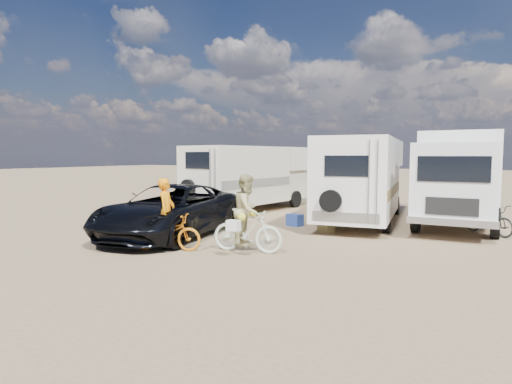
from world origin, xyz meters
The scene contains 12 objects.
ground centered at (0.00, 0.00, 0.00)m, with size 140.00×140.00×0.00m, color #947958.
rv_main centered at (0.35, 6.76, 1.48)m, with size 2.25×7.38×2.96m, color white, non-canonical shape.
rv_left centered at (-4.75, 7.43, 1.38)m, with size 2.27×6.57×2.75m, color silver, non-canonical shape.
box_truck centered at (3.45, 7.28, 1.58)m, with size 2.41×6.77×3.16m, color silver, non-canonical shape.
dark_suv centered at (-3.79, 1.00, 0.76)m, with size 2.53×5.48×1.52m, color black.
bike_man centered at (-2.59, -0.54, 0.46)m, with size 0.61×1.75×0.92m, color orange.
bike_woman centered at (-0.73, 0.29, 0.54)m, with size 0.51×1.80×1.08m, color beige.
rider_man centered at (-2.59, -0.54, 0.82)m, with size 0.60×0.39×1.65m, color orange.
rider_woman centered at (-0.73, 0.29, 0.88)m, with size 0.85×0.66×1.75m, color tan.
bike_parked centered at (4.40, 5.92, 0.47)m, with size 0.62×1.78×0.93m, color #262826.
cooler centered at (-1.35, 4.50, 0.20)m, with size 0.50×0.36×0.40m, color #294595.
crate centered at (-0.02, 3.92, 0.16)m, with size 0.40×0.40×0.32m, color olive.
Camera 1 is at (4.63, -8.72, 2.40)m, focal length 30.19 mm.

